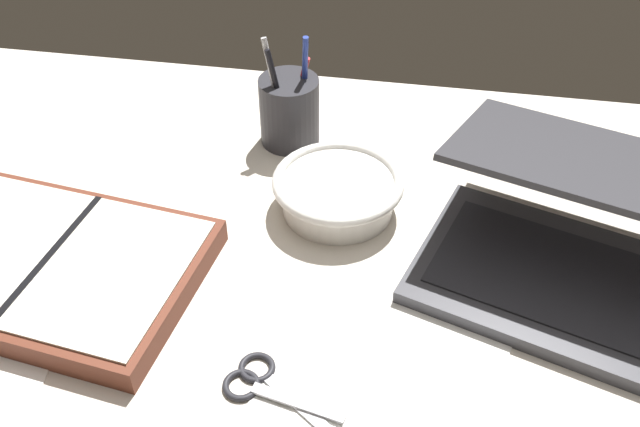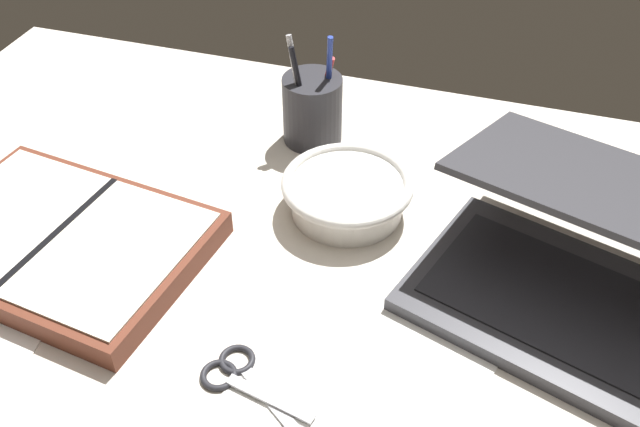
# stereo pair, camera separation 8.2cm
# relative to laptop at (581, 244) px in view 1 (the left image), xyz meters

# --- Properties ---
(desk_top) EXTENTS (1.40, 1.00, 0.02)m
(desk_top) POSITION_rel_laptop_xyz_m (-0.29, -0.10, -0.06)
(desk_top) COLOR beige
(desk_top) RESTS_ON ground
(laptop) EXTENTS (0.42, 0.39, 0.15)m
(laptop) POSITION_rel_laptop_xyz_m (0.00, 0.00, 0.00)
(laptop) COLOR #38383D
(laptop) RESTS_ON desk_top
(bowl) EXTENTS (0.17, 0.17, 0.05)m
(bowl) POSITION_rel_laptop_xyz_m (-0.29, 0.07, -0.02)
(bowl) COLOR silver
(bowl) RESTS_ON desk_top
(pen_cup) EXTENTS (0.09, 0.09, 0.17)m
(pen_cup) POSITION_rel_laptop_xyz_m (-0.38, 0.22, 0.00)
(pen_cup) COLOR #28282D
(pen_cup) RESTS_ON desk_top
(planner) EXTENTS (0.37, 0.28, 0.04)m
(planner) POSITION_rel_laptop_xyz_m (-0.60, -0.11, -0.03)
(planner) COLOR brown
(planner) RESTS_ON desk_top
(scissors) EXTENTS (0.13, 0.09, 0.01)m
(scissors) POSITION_rel_laptop_xyz_m (-0.33, -0.21, -0.05)
(scissors) COLOR #B7B7BC
(scissors) RESTS_ON desk_top
(paper_sheet_front) EXTENTS (0.29, 0.32, 0.00)m
(paper_sheet_front) POSITION_rel_laptop_xyz_m (-0.21, -0.20, -0.05)
(paper_sheet_front) COLOR white
(paper_sheet_front) RESTS_ON desk_top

